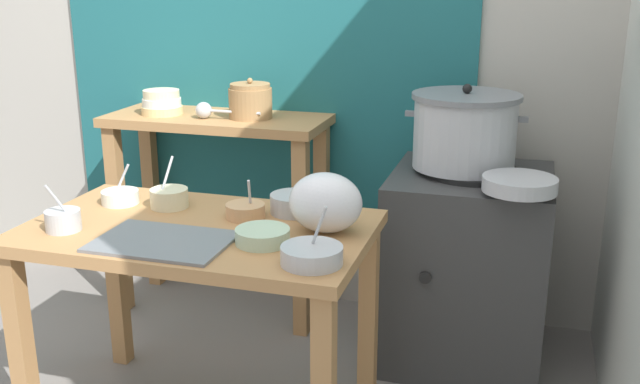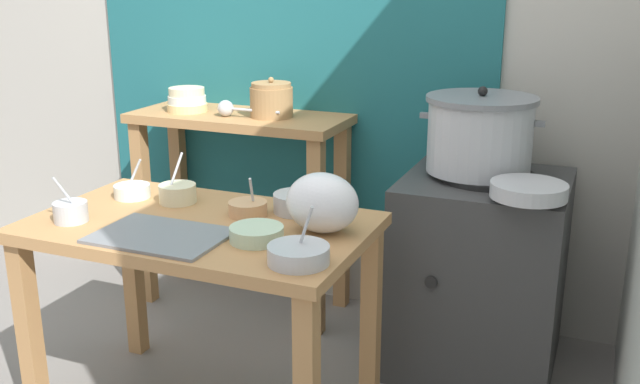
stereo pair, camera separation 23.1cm
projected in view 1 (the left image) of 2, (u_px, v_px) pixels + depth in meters
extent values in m
cube|color=#B2ADA3|center=(319.00, 19.00, 3.14)|extent=(4.40, 0.10, 2.60)
cube|color=#1E6066|center=(260.00, 7.00, 3.14)|extent=(1.90, 0.02, 2.10)
cube|color=#B27F4C|center=(198.00, 232.00, 2.30)|extent=(1.10, 0.66, 0.04)
cube|color=#B27F4C|center=(22.00, 352.00, 2.29)|extent=(0.06, 0.06, 0.68)
cube|color=#B27F4C|center=(117.00, 282.00, 2.80)|extent=(0.06, 0.06, 0.68)
cube|color=#B27F4C|center=(368.00, 316.00, 2.53)|extent=(0.06, 0.06, 0.68)
cube|color=#B27F4C|center=(217.00, 120.00, 3.12)|extent=(0.96, 0.40, 0.04)
cube|color=#B27F4C|center=(119.00, 220.00, 3.23)|extent=(0.06, 0.06, 0.86)
cube|color=#B27F4C|center=(301.00, 240.00, 3.00)|extent=(0.06, 0.06, 0.86)
cube|color=#B27F4C|center=(152.00, 201.00, 3.50)|extent=(0.06, 0.06, 0.86)
cube|color=#B27F4C|center=(322.00, 217.00, 3.27)|extent=(0.06, 0.06, 0.86)
cube|color=#383838|center=(466.00, 267.00, 2.84)|extent=(0.60, 0.60, 0.76)
cylinder|color=black|center=(473.00, 172.00, 2.73)|extent=(0.36, 0.36, 0.02)
cylinder|color=black|center=(425.00, 277.00, 2.58)|extent=(0.04, 0.02, 0.04)
cylinder|color=#B7BABF|center=(465.00, 134.00, 2.72)|extent=(0.38, 0.38, 0.26)
cylinder|color=slate|center=(467.00, 96.00, 2.68)|extent=(0.41, 0.41, 0.02)
sphere|color=black|center=(467.00, 89.00, 2.67)|extent=(0.04, 0.04, 0.04)
cube|color=slate|center=(410.00, 113.00, 2.76)|extent=(0.04, 0.02, 0.02)
cube|color=slate|center=(523.00, 119.00, 2.64)|extent=(0.04, 0.02, 0.02)
cylinder|color=#A37A4C|center=(251.00, 103.00, 3.05)|extent=(0.18, 0.18, 0.13)
cylinder|color=#A37A4C|center=(250.00, 86.00, 3.03)|extent=(0.17, 0.17, 0.02)
sphere|color=#A37A4C|center=(250.00, 81.00, 3.02)|extent=(0.02, 0.02, 0.02)
cylinder|color=#E5C684|center=(162.00, 110.00, 3.15)|extent=(0.18, 0.18, 0.04)
cylinder|color=silver|center=(162.00, 102.00, 3.14)|extent=(0.17, 0.17, 0.03)
cylinder|color=beige|center=(161.00, 94.00, 3.13)|extent=(0.16, 0.16, 0.04)
sphere|color=#B7BABF|center=(204.00, 110.00, 3.05)|extent=(0.07, 0.07, 0.07)
cylinder|color=#B7BABF|center=(235.00, 112.00, 3.01)|extent=(0.22, 0.01, 0.01)
cube|color=slate|center=(162.00, 241.00, 2.15)|extent=(0.40, 0.28, 0.01)
ellipsoid|color=white|center=(325.00, 203.00, 2.22)|extent=(0.23, 0.18, 0.19)
cylinder|color=#B7BABF|center=(520.00, 184.00, 2.45)|extent=(0.25, 0.25, 0.05)
cylinder|color=#B7BABF|center=(312.00, 255.00, 1.99)|extent=(0.17, 0.17, 0.05)
cylinder|color=beige|center=(312.00, 248.00, 1.99)|extent=(0.15, 0.15, 0.01)
cylinder|color=#B7BABF|center=(317.00, 233.00, 1.99)|extent=(0.07, 0.03, 0.17)
cylinder|color=tan|center=(245.00, 211.00, 2.37)|extent=(0.13, 0.13, 0.05)
cylinder|color=brown|center=(245.00, 206.00, 2.37)|extent=(0.11, 0.11, 0.01)
cylinder|color=#B7BABF|center=(250.00, 197.00, 2.36)|extent=(0.03, 0.07, 0.14)
cylinder|color=#B7BABF|center=(63.00, 220.00, 2.25)|extent=(0.11, 0.11, 0.07)
cylinder|color=#BFB28C|center=(62.00, 212.00, 2.24)|extent=(0.09, 0.09, 0.01)
cylinder|color=#B7BABF|center=(63.00, 207.00, 2.22)|extent=(0.07, 0.08, 0.16)
cylinder|color=silver|center=(120.00, 197.00, 2.51)|extent=(0.13, 0.13, 0.05)
cylinder|color=brown|center=(120.00, 192.00, 2.51)|extent=(0.11, 0.11, 0.01)
cylinder|color=#B7BABF|center=(120.00, 183.00, 2.52)|extent=(0.07, 0.03, 0.14)
cylinder|color=beige|center=(169.00, 198.00, 2.47)|extent=(0.13, 0.13, 0.07)
cylinder|color=maroon|center=(169.00, 191.00, 2.47)|extent=(0.11, 0.11, 0.01)
cylinder|color=#B7BABF|center=(165.00, 182.00, 2.47)|extent=(0.03, 0.10, 0.17)
cylinder|color=#B7BABF|center=(294.00, 204.00, 2.42)|extent=(0.16, 0.16, 0.06)
cylinder|color=#337238|center=(294.00, 196.00, 2.41)|extent=(0.14, 0.14, 0.01)
cylinder|color=#B7D1AD|center=(263.00, 236.00, 2.15)|extent=(0.16, 0.16, 0.05)
cylinder|color=maroon|center=(262.00, 231.00, 2.14)|extent=(0.14, 0.14, 0.01)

